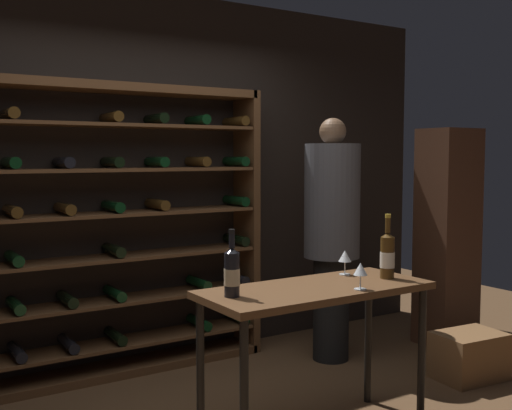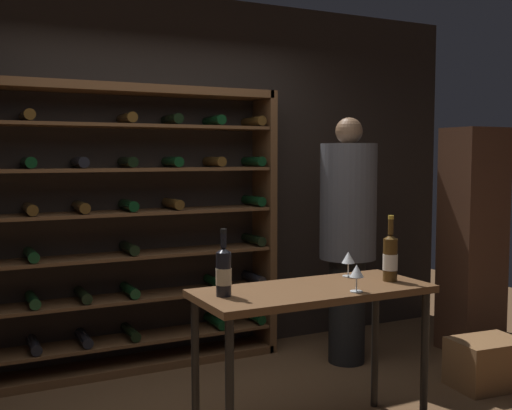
# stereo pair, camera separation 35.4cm
# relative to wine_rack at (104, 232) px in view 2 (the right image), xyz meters

# --- Properties ---
(back_wall) EXTENTS (5.65, 0.10, 2.81)m
(back_wall) POSITION_rel_wine_rack_xyz_m (0.40, 0.21, 0.37)
(back_wall) COLOR black
(back_wall) RESTS_ON ground
(wine_rack) EXTENTS (2.63, 0.32, 2.08)m
(wine_rack) POSITION_rel_wine_rack_xyz_m (0.00, 0.00, 0.00)
(wine_rack) COLOR brown
(wine_rack) RESTS_ON ground
(tasting_table) EXTENTS (1.30, 0.55, 0.86)m
(tasting_table) POSITION_rel_wine_rack_xyz_m (0.76, -1.59, -0.27)
(tasting_table) COLOR brown
(tasting_table) RESTS_ON ground
(person_guest_blue_shirt) EXTENTS (0.43, 0.43, 1.86)m
(person_guest_blue_shirt) POSITION_rel_wine_rack_xyz_m (1.70, -0.59, -0.01)
(person_guest_blue_shirt) COLOR black
(person_guest_blue_shirt) RESTS_ON ground
(wine_crate) EXTENTS (0.51, 0.38, 0.33)m
(wine_crate) POSITION_rel_wine_rack_xyz_m (2.25, -1.45, -0.87)
(wine_crate) COLOR brown
(wine_crate) RESTS_ON ground
(display_cabinet) EXTENTS (0.44, 0.36, 1.80)m
(display_cabinet) POSITION_rel_wine_rack_xyz_m (2.79, -0.78, -0.13)
(display_cabinet) COLOR #4C2D1E
(display_cabinet) RESTS_ON ground
(wine_bottle_amber_reserve) EXTENTS (0.09, 0.09, 0.38)m
(wine_bottle_amber_reserve) POSITION_rel_wine_rack_xyz_m (1.25, -1.64, -0.04)
(wine_bottle_amber_reserve) COLOR #4C3314
(wine_bottle_amber_reserve) RESTS_ON tasting_table
(wine_bottle_gold_foil) EXTENTS (0.08, 0.08, 0.35)m
(wine_bottle_gold_foil) POSITION_rel_wine_rack_xyz_m (0.24, -1.56, -0.05)
(wine_bottle_gold_foil) COLOR black
(wine_bottle_gold_foil) RESTS_ON tasting_table
(wine_glass_stemmed_right) EXTENTS (0.08, 0.08, 0.15)m
(wine_glass_stemmed_right) POSITION_rel_wine_rack_xyz_m (0.91, -1.79, -0.07)
(wine_glass_stemmed_right) COLOR silver
(wine_glass_stemmed_right) RESTS_ON tasting_table
(wine_glass_stemmed_left) EXTENTS (0.08, 0.08, 0.15)m
(wine_glass_stemmed_left) POSITION_rel_wine_rack_xyz_m (1.11, -1.42, -0.06)
(wine_glass_stemmed_left) COLOR silver
(wine_glass_stemmed_left) RESTS_ON tasting_table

